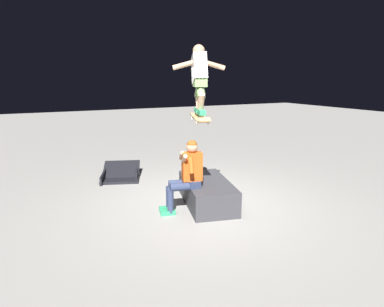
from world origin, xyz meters
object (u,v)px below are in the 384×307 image
Objects in this scene: skater_airborne at (199,76)px; kicker_ramp at (121,175)px; ledge_box_main at (207,192)px; skateboard at (200,118)px; person_sitting_on_ledge at (186,173)px.

skater_airborne is 0.89× the size of kicker_ramp.
ledge_box_main is 1.51× the size of skateboard.
ledge_box_main is 1.24× the size of kicker_ramp.
person_sitting_on_ledge reaches higher than ledge_box_main.
skateboard reaches higher than ledge_box_main.
skater_airborne is at bearing -162.84° from kicker_ramp.
person_sitting_on_ledge is at bearing 106.13° from ledge_box_main.
skater_airborne is at bearing 124.57° from ledge_box_main.
skateboard is at bearing 161.64° from skater_airborne.
ledge_box_main is 0.71m from person_sitting_on_ledge.
person_sitting_on_ledge is 1.15× the size of skater_airborne.
ledge_box_main is 2.16m from skater_airborne.
kicker_ramp is (2.35, 1.05, -0.16)m from ledge_box_main.
skateboard is at bearing -163.54° from kicker_ramp.
ledge_box_main reaches higher than kicker_ramp.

